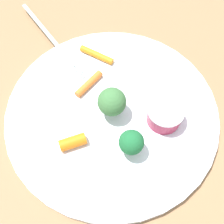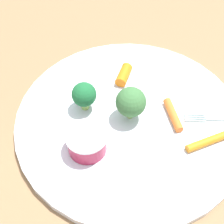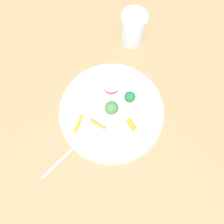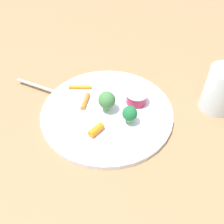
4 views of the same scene
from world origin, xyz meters
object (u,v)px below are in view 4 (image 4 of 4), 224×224
object	(u,v)px
carrot_stick_2	(85,101)
sauce_cup	(136,98)
fork	(48,90)
broccoli_floret_0	(106,100)
plate	(107,111)
drinking_glass	(221,90)
carrot_stick_0	(80,87)
carrot_stick_1	(96,130)
broccoli_floret_1	(130,114)

from	to	relation	value
carrot_stick_2	sauce_cup	bearing A→B (deg)	160.79
fork	broccoli_floret_0	bearing A→B (deg)	134.56
plate	broccoli_floret_0	distance (m)	0.04
broccoli_floret_0	plate	bearing A→B (deg)	-163.83
plate	fork	distance (m)	0.17
fork	drinking_glass	bearing A→B (deg)	153.30
broccoli_floret_0	carrot_stick_2	xyz separation A→B (m)	(0.04, -0.04, -0.03)
broccoli_floret_0	fork	size ratio (longest dim) A/B	0.35
carrot_stick_2	fork	bearing A→B (deg)	-45.58
carrot_stick_2	fork	distance (m)	0.11
carrot_stick_0	carrot_stick_1	distance (m)	0.16
broccoli_floret_0	fork	distance (m)	0.17
carrot_stick_0	carrot_stick_2	bearing A→B (deg)	88.51
broccoli_floret_0	carrot_stick_0	world-z (taller)	broccoli_floret_0
carrot_stick_0	broccoli_floret_0	bearing A→B (deg)	111.71
plate	fork	size ratio (longest dim) A/B	2.15
carrot_stick_0	carrot_stick_2	distance (m)	0.06
carrot_stick_0	carrot_stick_2	size ratio (longest dim) A/B	1.11
sauce_cup	broccoli_floret_1	distance (m)	0.07
sauce_cup	broccoli_floret_0	xyz separation A→B (m)	(0.08, -0.00, 0.02)
sauce_cup	carrot_stick_1	distance (m)	0.14
sauce_cup	plate	bearing A→B (deg)	-0.37
broccoli_floret_0	carrot_stick_2	size ratio (longest dim) A/B	0.97
broccoli_floret_1	broccoli_floret_0	bearing A→B (deg)	-56.25
carrot_stick_1	fork	bearing A→B (deg)	-67.16
carrot_stick_1	drinking_glass	xyz separation A→B (m)	(-0.30, 0.01, 0.04)
plate	sauce_cup	bearing A→B (deg)	179.63
carrot_stick_0	fork	bearing A→B (deg)	-15.37
carrot_stick_0	carrot_stick_1	bearing A→B (deg)	88.48
carrot_stick_1	drinking_glass	bearing A→B (deg)	177.89
broccoli_floret_1	carrot_stick_1	distance (m)	0.08
broccoli_floret_1	drinking_glass	xyz separation A→B (m)	(-0.22, 0.02, 0.02)
broccoli_floret_1	carrot_stick_0	size ratio (longest dim) A/B	0.76
plate	carrot_stick_1	distance (m)	0.08
sauce_cup	drinking_glass	bearing A→B (deg)	159.13
drinking_glass	broccoli_floret_0	bearing A→B (deg)	-14.99
plate	drinking_glass	xyz separation A→B (m)	(-0.26, 0.07, 0.05)
plate	broccoli_floret_0	world-z (taller)	broccoli_floret_0
broccoli_floret_0	drinking_glass	distance (m)	0.27
carrot_stick_2	fork	size ratio (longest dim) A/B	0.36
plate	carrot_stick_0	world-z (taller)	carrot_stick_0
broccoli_floret_0	broccoli_floret_1	bearing A→B (deg)	123.75
broccoli_floret_0	carrot_stick_1	bearing A→B (deg)	53.22
carrot_stick_1	carrot_stick_2	xyz separation A→B (m)	(-0.00, -0.10, -0.00)
plate	carrot_stick_1	size ratio (longest dim) A/B	8.52
broccoli_floret_0	sauce_cup	bearing A→B (deg)	179.96
plate	carrot_stick_0	xyz separation A→B (m)	(0.04, -0.10, 0.01)
carrot_stick_0	broccoli_floret_1	bearing A→B (deg)	116.26
broccoli_floret_0	broccoli_floret_1	size ratio (longest dim) A/B	1.16
broccoli_floret_0	drinking_glass	bearing A→B (deg)	165.01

